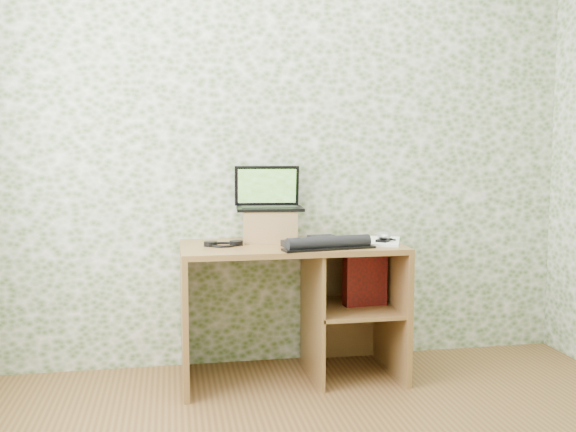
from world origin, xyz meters
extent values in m
plane|color=white|center=(0.00, 1.75, 1.30)|extent=(3.50, 0.00, 3.50)
cube|color=brown|center=(0.00, 1.44, 0.73)|extent=(1.20, 0.60, 0.03)
cube|color=brown|center=(-0.58, 1.44, 0.36)|extent=(0.03, 0.60, 0.72)
cube|color=brown|center=(0.58, 1.44, 0.36)|extent=(0.03, 0.60, 0.72)
cube|color=brown|center=(0.12, 1.44, 0.36)|extent=(0.02, 0.56, 0.72)
cube|color=brown|center=(0.35, 1.44, 0.38)|extent=(0.46, 0.56, 0.02)
cube|color=brown|center=(0.36, 1.73, 0.36)|extent=(0.48, 0.02, 0.72)
cube|color=#A57C4A|center=(-0.10, 1.58, 0.84)|extent=(0.31, 0.27, 0.18)
cube|color=black|center=(-0.10, 1.58, 0.93)|extent=(0.39, 0.28, 0.02)
cube|color=black|center=(-0.10, 1.58, 0.95)|extent=(0.33, 0.17, 0.00)
cube|color=black|center=(-0.10, 1.69, 1.06)|extent=(0.38, 0.09, 0.23)
cube|color=#39601B|center=(-0.10, 1.68, 1.06)|extent=(0.34, 0.07, 0.20)
cube|color=black|center=(0.16, 1.34, 0.77)|extent=(0.46, 0.23, 0.03)
cube|color=black|center=(0.16, 1.34, 0.78)|extent=(0.16, 0.16, 0.05)
cylinder|color=black|center=(0.16, 1.23, 0.78)|extent=(0.46, 0.14, 0.07)
cube|color=black|center=(0.16, 1.22, 0.76)|extent=(0.51, 0.18, 0.01)
torus|color=black|center=(-0.37, 1.45, 0.76)|extent=(0.16, 0.16, 0.01)
cylinder|color=black|center=(-0.44, 1.45, 0.76)|extent=(0.07, 0.07, 0.03)
cylinder|color=black|center=(-0.30, 1.45, 0.76)|extent=(0.07, 0.07, 0.03)
cube|color=white|center=(0.49, 1.41, 0.76)|extent=(0.33, 0.38, 0.02)
ellipsoid|color=#AFAFB2|center=(0.50, 1.36, 0.79)|extent=(0.13, 0.14, 0.04)
cylinder|color=black|center=(0.55, 1.44, 0.77)|extent=(0.06, 0.15, 0.01)
cube|color=maroon|center=(0.42, 1.44, 0.54)|extent=(0.25, 0.10, 0.29)
camera|label=1|loc=(-0.64, -1.98, 1.27)|focal=40.00mm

